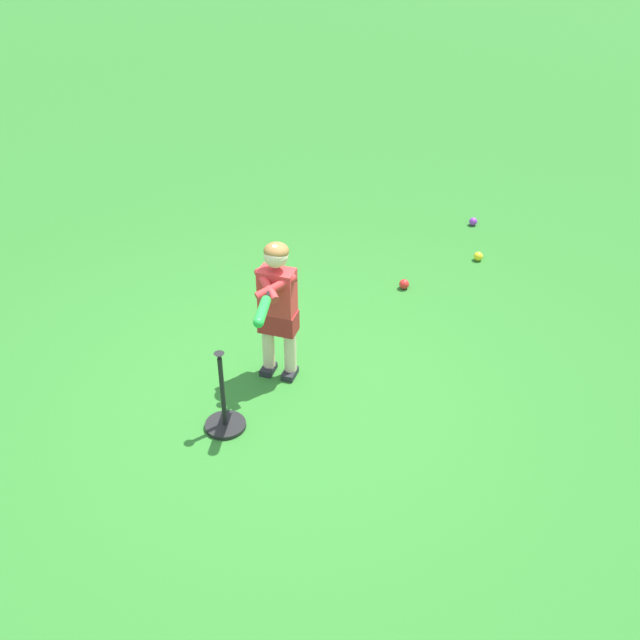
% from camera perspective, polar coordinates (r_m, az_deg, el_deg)
% --- Properties ---
extents(ground_plane, '(40.00, 40.00, 0.00)m').
position_cam_1_polar(ground_plane, '(5.51, -2.51, -5.85)').
color(ground_plane, '#2D7528').
extents(child_batter, '(0.77, 0.34, 1.08)m').
position_cam_1_polar(child_batter, '(5.35, -3.26, 1.42)').
color(child_batter, '#232328').
rests_on(child_batter, ground).
extents(play_ball_midfield, '(0.09, 0.09, 0.09)m').
position_cam_1_polar(play_ball_midfield, '(6.76, 6.28, 2.67)').
color(play_ball_midfield, red).
rests_on(play_ball_midfield, ground).
extents(play_ball_by_bucket, '(0.08, 0.08, 0.08)m').
position_cam_1_polar(play_ball_by_bucket, '(7.31, 11.69, 4.66)').
color(play_ball_by_bucket, yellow).
rests_on(play_ball_by_bucket, ground).
extents(play_ball_center_lawn, '(0.08, 0.08, 0.08)m').
position_cam_1_polar(play_ball_center_lawn, '(7.96, 11.32, 7.19)').
color(play_ball_center_lawn, purple).
rests_on(play_ball_center_lawn, ground).
extents(batting_tee, '(0.28, 0.28, 0.62)m').
position_cam_1_polar(batting_tee, '(5.24, -7.11, -7.03)').
color(batting_tee, black).
rests_on(batting_tee, ground).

